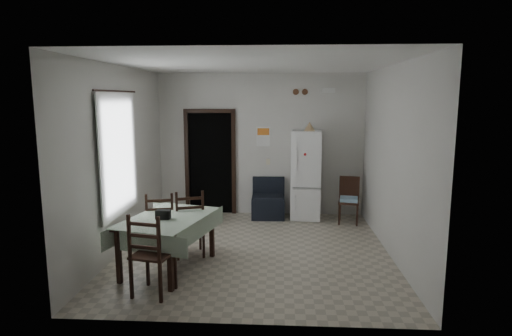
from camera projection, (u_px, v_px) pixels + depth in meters
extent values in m
plane|color=#ADA28D|center=(254.00, 250.00, 6.80)|extent=(4.50, 4.50, 0.00)
cube|color=black|center=(212.00, 162.00, 9.12)|extent=(0.90, 0.45, 2.10)
cube|color=black|center=(187.00, 163.00, 8.91)|extent=(0.08, 0.10, 2.18)
cube|color=black|center=(234.00, 164.00, 8.85)|extent=(0.08, 0.10, 2.18)
cube|color=black|center=(209.00, 111.00, 8.70)|extent=(1.06, 0.10, 0.08)
cube|color=silver|center=(112.00, 155.00, 6.48)|extent=(0.10, 1.20, 1.60)
cube|color=white|center=(119.00, 155.00, 6.47)|extent=(0.02, 1.45, 1.85)
cylinder|color=black|center=(116.00, 91.00, 6.32)|extent=(0.02, 1.60, 0.02)
cube|color=white|center=(263.00, 137.00, 8.74)|extent=(0.28, 0.02, 0.40)
cube|color=orange|center=(263.00, 132.00, 8.72)|extent=(0.24, 0.01, 0.14)
cube|color=beige|center=(268.00, 162.00, 8.82)|extent=(0.08, 0.02, 0.12)
cylinder|color=#553422|center=(296.00, 92.00, 8.56)|extent=(0.12, 0.03, 0.12)
cylinder|color=#553422|center=(305.00, 92.00, 8.55)|extent=(0.12, 0.03, 0.12)
cube|color=white|center=(329.00, 90.00, 8.49)|extent=(0.25, 0.07, 0.09)
cone|color=tan|center=(310.00, 126.00, 8.25)|extent=(0.22, 0.22, 0.17)
cube|color=black|center=(163.00, 214.00, 5.86)|extent=(0.19, 0.12, 0.12)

